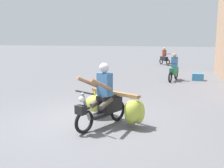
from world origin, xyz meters
The scene contains 5 objects.
ground_plane centered at (0.00, 0.00, 0.00)m, with size 120.00×120.00×0.00m, color slate.
motorbike_main_loaded centered at (0.56, 0.05, 0.50)m, with size 1.78×1.98×1.58m.
motorbike_distant_ahead_left centered at (1.19, 15.09, 0.57)m, with size 0.95×1.42×1.40m.
motorbike_distant_ahead_right centered at (2.06, 7.32, 0.57)m, with size 0.62×1.59×1.40m.
produce_crate centered at (3.26, 7.67, 0.18)m, with size 0.56×0.40×0.36m, color teal.
Camera 1 is at (2.19, -6.19, 2.17)m, focal length 41.66 mm.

